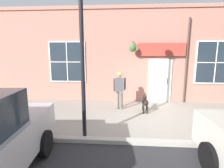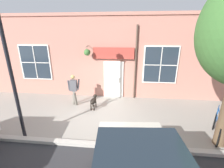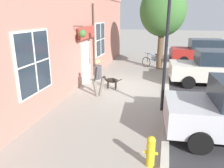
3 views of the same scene
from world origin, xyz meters
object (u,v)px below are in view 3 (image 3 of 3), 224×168
(street_tree_by_curb, at_px, (162,12))
(parked_car_mid_block, at_px, (216,68))
(pedestrian_walking, at_px, (98,74))
(fire_hydrant, at_px, (151,151))
(dog_on_leash, at_px, (111,80))
(street_lamp, at_px, (169,15))
(leaning_bicycle, at_px, (153,62))
(parked_car_far_end, at_px, (203,51))

(street_tree_by_curb, height_order, parked_car_mid_block, street_tree_by_curb)
(pedestrian_walking, height_order, fire_hydrant, pedestrian_walking)
(dog_on_leash, height_order, parked_car_mid_block, parked_car_mid_block)
(pedestrian_walking, bearing_deg, dog_on_leash, 75.45)
(dog_on_leash, relative_size, fire_hydrant, 1.37)
(street_tree_by_curb, bearing_deg, street_lamp, -86.66)
(street_lamp, bearing_deg, leaning_bicycle, 96.55)
(leaning_bicycle, distance_m, parked_car_mid_block, 4.43)
(parked_car_mid_block, bearing_deg, leaning_bicycle, 137.74)
(street_tree_by_curb, xyz_separation_m, leaning_bicycle, (-0.39, 0.08, -3.16))
(pedestrian_walking, bearing_deg, parked_car_far_end, 57.41)
(fire_hydrant, bearing_deg, street_tree_by_curb, 91.30)
(dog_on_leash, bearing_deg, pedestrian_walking, -104.55)
(street_tree_by_curb, distance_m, street_lamp, 6.77)
(dog_on_leash, distance_m, street_lamp, 4.34)
(leaning_bicycle, relative_size, fire_hydrant, 2.05)
(fire_hydrant, bearing_deg, street_lamp, 87.07)
(street_lamp, relative_size, fire_hydrant, 6.78)
(street_tree_by_curb, bearing_deg, pedestrian_walking, -111.93)
(parked_car_mid_block, height_order, street_lamp, street_lamp)
(street_tree_by_curb, bearing_deg, parked_car_far_end, 40.01)
(street_tree_by_curb, distance_m, parked_car_far_end, 4.72)
(pedestrian_walking, height_order, parked_car_mid_block, parked_car_mid_block)
(pedestrian_walking, relative_size, street_tree_by_curb, 0.31)
(street_tree_by_curb, relative_size, fire_hydrant, 6.74)
(leaning_bicycle, height_order, fire_hydrant, leaning_bicycle)
(dog_on_leash, relative_size, parked_car_mid_block, 0.24)
(street_tree_by_curb, bearing_deg, dog_on_leash, -113.49)
(street_tree_by_curb, relative_size, parked_car_far_end, 1.17)
(parked_car_far_end, bearing_deg, fire_hydrant, -102.42)
(parked_car_mid_block, bearing_deg, dog_on_leash, -158.94)
(dog_on_leash, height_order, fire_hydrant, fire_hydrant)
(dog_on_leash, height_order, parked_car_far_end, parked_car_far_end)
(parked_car_far_end, height_order, fire_hydrant, parked_car_far_end)
(street_tree_by_curb, bearing_deg, parked_car_mid_block, -45.10)
(dog_on_leash, bearing_deg, street_tree_by_curb, 66.51)
(pedestrian_walking, xyz_separation_m, fire_hydrant, (2.58, -4.18, -0.57))
(pedestrian_walking, height_order, dog_on_leash, pedestrian_walking)
(dog_on_leash, relative_size, parked_car_far_end, 0.24)
(parked_car_far_end, distance_m, street_lamp, 9.93)
(dog_on_leash, bearing_deg, street_lamp, -38.54)
(pedestrian_walking, distance_m, dog_on_leash, 1.24)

